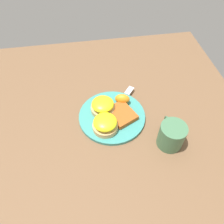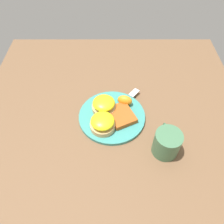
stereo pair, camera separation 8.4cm
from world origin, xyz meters
name	(u,v)px [view 1 (the left image)]	position (x,y,z in m)	size (l,w,h in m)	color
ground_plane	(112,117)	(0.00, 0.00, 0.00)	(1.10, 1.10, 0.00)	brown
plate	(112,116)	(0.00, 0.00, 0.01)	(0.26, 0.26, 0.01)	teal
sandwich_benedict_left	(103,106)	(0.03, 0.03, 0.04)	(0.09, 0.09, 0.06)	tan
sandwich_benedict_right	(105,124)	(-0.06, 0.03, 0.04)	(0.09, 0.09, 0.06)	tan
hashbrown_patty	(121,114)	(-0.01, -0.04, 0.02)	(0.11, 0.09, 0.02)	#AF511D
orange_wedge	(122,99)	(0.06, -0.05, 0.04)	(0.06, 0.04, 0.04)	orange
fork	(120,102)	(0.06, -0.04, 0.02)	(0.20, 0.17, 0.00)	silver
cup	(171,135)	(-0.15, -0.19, 0.05)	(0.12, 0.09, 0.10)	#42704C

